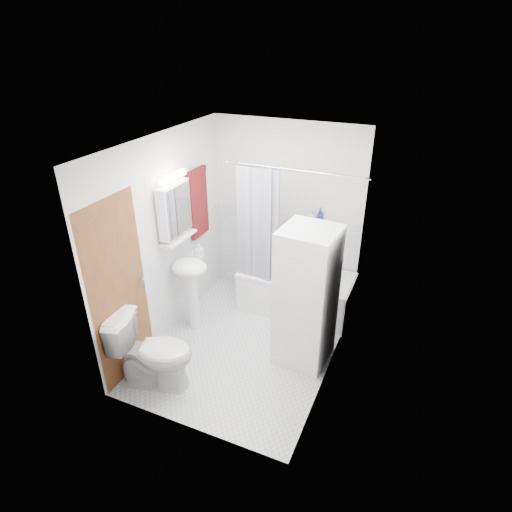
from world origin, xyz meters
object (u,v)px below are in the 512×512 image
at_px(sink, 191,278).
at_px(washer_dryer, 306,297).
at_px(bathtub, 296,290).
at_px(toilet, 153,352).

bearing_deg(sink, washer_dryer, 0.48).
bearing_deg(washer_dryer, sink, -174.96).
xyz_separation_m(sink, washer_dryer, (1.43, 0.01, 0.10)).
height_order(sink, washer_dryer, washer_dryer).
height_order(bathtub, sink, sink).
bearing_deg(sink, bathtub, 38.55).
bearing_deg(washer_dryer, toilet, -137.40).
distance_m(bathtub, washer_dryer, 1.04).
relative_size(bathtub, toilet, 1.74).
bearing_deg(bathtub, sink, -141.45).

